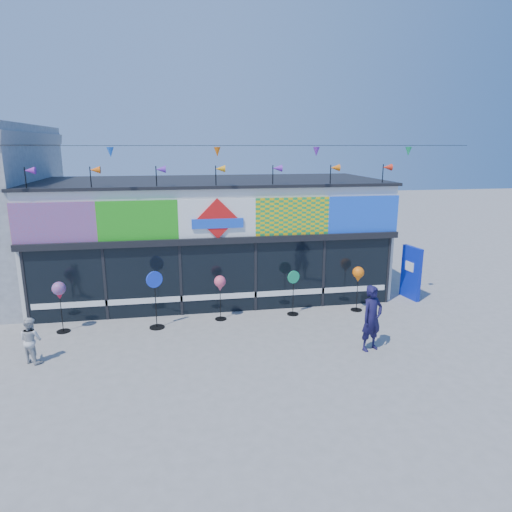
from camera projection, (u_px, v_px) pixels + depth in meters
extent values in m
plane|color=slate|center=(232.00, 359.00, 11.62)|extent=(80.00, 80.00, 0.00)
cube|color=silver|center=(212.00, 237.00, 16.88)|extent=(12.00, 5.00, 4.00)
cube|color=black|center=(219.00, 278.00, 14.64)|extent=(11.60, 0.12, 2.30)
cube|color=black|center=(218.00, 240.00, 14.30)|extent=(12.00, 0.30, 0.20)
cube|color=white|center=(219.00, 296.00, 14.75)|extent=(11.40, 0.10, 0.18)
cube|color=black|center=(210.00, 181.00, 16.40)|extent=(12.20, 5.20, 0.10)
cube|color=black|center=(25.00, 288.00, 13.66)|extent=(0.08, 0.14, 2.30)
cube|color=black|center=(105.00, 284.00, 14.04)|extent=(0.08, 0.14, 2.30)
cube|color=black|center=(181.00, 280.00, 14.43)|extent=(0.08, 0.14, 2.30)
cube|color=black|center=(255.00, 277.00, 14.83)|extent=(0.08, 0.14, 2.30)
cube|color=black|center=(323.00, 273.00, 15.22)|extent=(0.08, 0.14, 2.30)
cube|color=black|center=(388.00, 270.00, 15.60)|extent=(0.08, 0.14, 2.30)
cube|color=red|center=(54.00, 223.00, 13.35)|extent=(2.40, 0.08, 1.20)
cube|color=green|center=(138.00, 220.00, 13.75)|extent=(2.40, 0.08, 1.20)
cube|color=white|center=(217.00, 218.00, 14.15)|extent=(2.40, 0.08, 1.20)
cube|color=yellow|center=(292.00, 216.00, 14.56)|extent=(2.40, 0.08, 1.20)
cube|color=blue|center=(363.00, 214.00, 14.96)|extent=(2.40, 0.08, 1.20)
cube|color=red|center=(218.00, 219.00, 14.10)|extent=(1.27, 0.06, 1.27)
cube|color=blue|center=(218.00, 223.00, 14.11)|extent=(1.60, 0.05, 0.30)
cube|color=orange|center=(92.00, 290.00, 14.07)|extent=(0.78, 0.03, 0.78)
cube|color=green|center=(143.00, 276.00, 14.24)|extent=(0.92, 0.03, 0.92)
cube|color=orange|center=(194.00, 270.00, 14.47)|extent=(0.78, 0.03, 0.78)
cube|color=blue|center=(242.00, 280.00, 14.84)|extent=(0.92, 0.03, 0.92)
cube|color=purple|center=(289.00, 271.00, 15.05)|extent=(0.78, 0.03, 0.78)
cube|color=red|center=(335.00, 264.00, 15.27)|extent=(0.92, 0.03, 0.92)
cylinder|color=black|center=(26.00, 179.00, 13.15)|extent=(0.03, 0.03, 0.70)
cone|color=purple|center=(30.00, 171.00, 13.12)|extent=(0.30, 0.22, 0.22)
cylinder|color=black|center=(91.00, 179.00, 13.46)|extent=(0.03, 0.03, 0.70)
cone|color=#FF630D|center=(95.00, 170.00, 13.42)|extent=(0.30, 0.22, 0.22)
cylinder|color=black|center=(156.00, 178.00, 13.77)|extent=(0.03, 0.03, 0.70)
cone|color=#6827B7|center=(161.00, 169.00, 13.74)|extent=(0.30, 0.22, 0.22)
cylinder|color=black|center=(216.00, 177.00, 14.08)|extent=(0.03, 0.03, 0.70)
cone|color=orange|center=(220.00, 169.00, 14.04)|extent=(0.30, 0.22, 0.22)
cylinder|color=black|center=(273.00, 176.00, 14.38)|extent=(0.03, 0.03, 0.70)
cone|color=purple|center=(277.00, 168.00, 14.34)|extent=(0.30, 0.22, 0.22)
cylinder|color=black|center=(330.00, 176.00, 14.70)|extent=(0.03, 0.03, 0.70)
cone|color=orange|center=(335.00, 168.00, 14.66)|extent=(0.30, 0.22, 0.22)
cylinder|color=black|center=(383.00, 175.00, 15.00)|extent=(0.03, 0.03, 0.70)
cone|color=red|center=(387.00, 167.00, 14.96)|extent=(0.30, 0.22, 0.22)
cylinder|color=black|center=(217.00, 146.00, 13.23)|extent=(16.00, 0.01, 0.01)
cone|color=blue|center=(110.00, 152.00, 12.77)|extent=(0.20, 0.20, 0.28)
cone|color=orange|center=(217.00, 152.00, 13.27)|extent=(0.20, 0.20, 0.28)
cone|color=purple|center=(316.00, 152.00, 13.77)|extent=(0.20, 0.20, 0.28)
cone|color=#1AAB57|center=(408.00, 151.00, 14.28)|extent=(0.20, 0.20, 0.28)
cube|color=#0B21AE|center=(411.00, 273.00, 16.05)|extent=(0.31, 0.94, 1.87)
cube|color=white|center=(410.00, 266.00, 15.98)|extent=(0.11, 0.42, 0.33)
cylinder|color=black|center=(63.00, 331.00, 13.33)|extent=(0.39, 0.39, 0.03)
cylinder|color=black|center=(61.00, 311.00, 13.18)|extent=(0.02, 0.02, 1.25)
sphere|color=red|center=(59.00, 288.00, 13.02)|extent=(0.39, 0.39, 0.39)
cone|color=red|center=(60.00, 296.00, 13.08)|extent=(0.19, 0.19, 0.17)
cylinder|color=black|center=(157.00, 327.00, 13.63)|extent=(0.45, 0.45, 0.03)
cylinder|color=black|center=(156.00, 304.00, 13.45)|extent=(0.03, 0.03, 1.45)
cylinder|color=blue|center=(154.00, 279.00, 13.27)|extent=(0.47, 0.24, 0.49)
cylinder|color=black|center=(221.00, 319.00, 14.28)|extent=(0.36, 0.36, 0.03)
cylinder|color=black|center=(220.00, 301.00, 14.14)|extent=(0.02, 0.02, 1.17)
sphere|color=#E04A69|center=(220.00, 281.00, 13.99)|extent=(0.36, 0.36, 0.36)
cone|color=#E04A69|center=(220.00, 288.00, 14.04)|extent=(0.18, 0.18, 0.16)
cylinder|color=black|center=(293.00, 314.00, 14.70)|extent=(0.37, 0.37, 0.03)
cylinder|color=black|center=(293.00, 296.00, 14.55)|extent=(0.02, 0.02, 1.21)
cylinder|color=#179A5D|center=(294.00, 277.00, 14.40)|extent=(0.40, 0.14, 0.41)
cylinder|color=black|center=(356.00, 310.00, 15.06)|extent=(0.38, 0.38, 0.03)
cylinder|color=black|center=(357.00, 292.00, 14.91)|extent=(0.02, 0.02, 1.23)
sphere|color=orange|center=(358.00, 272.00, 14.76)|extent=(0.38, 0.38, 0.38)
cone|color=orange|center=(358.00, 279.00, 14.81)|extent=(0.19, 0.19, 0.17)
imported|color=#151239|center=(372.00, 318.00, 11.99)|extent=(0.76, 0.63, 1.78)
imported|color=silver|center=(31.00, 340.00, 11.35)|extent=(0.66, 0.59, 1.19)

